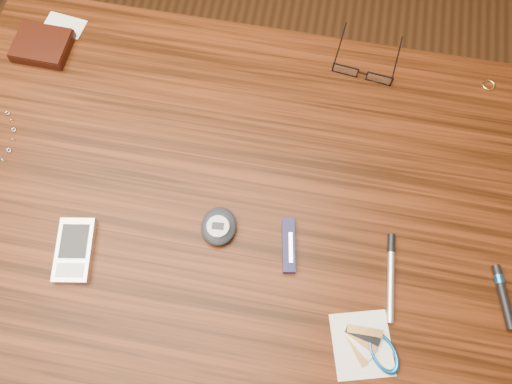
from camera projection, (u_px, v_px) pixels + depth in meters
The scene contains 11 objects.
ground at pixel (242, 286), 1.50m from camera, with size 3.80×3.80×0.00m, color #472814.
desk at pixel (233, 220), 0.90m from camera, with size 1.00×0.70×0.75m.
wallet_and_card at pixel (43, 45), 0.90m from camera, with size 0.11×0.12×0.02m.
eyeglasses at pixel (363, 72), 0.88m from camera, with size 0.12×0.12×0.02m.
gold_ring at pixel (489, 85), 0.88m from camera, with size 0.02×0.02×0.00m, color #EAD169.
pda_phone at pixel (74, 250), 0.77m from camera, with size 0.07×0.11×0.02m.
pedometer at pixel (219, 226), 0.78m from camera, with size 0.06×0.07×0.03m.
notepad_keys at pixel (373, 348), 0.72m from camera, with size 0.12×0.11×0.01m.
pocket_knife at pixel (289, 245), 0.77m from camera, with size 0.03×0.09×0.01m.
silver_pen at pixel (391, 270), 0.76m from camera, with size 0.02×0.14×0.01m.
black_blue_pen at pixel (503, 294), 0.74m from camera, with size 0.04×0.10×0.01m.
Camera 1 is at (0.09, -0.26, 1.51)m, focal length 35.00 mm.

